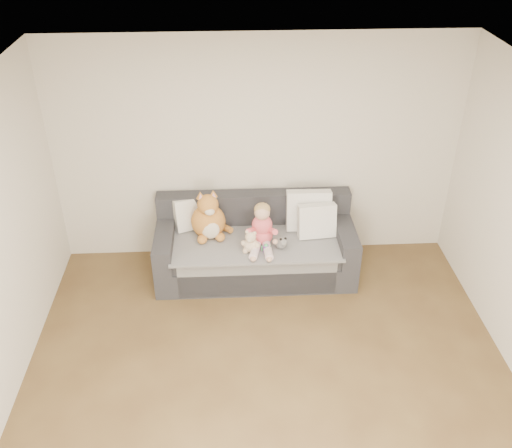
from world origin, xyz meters
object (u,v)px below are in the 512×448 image
Objects in this scene: toddler at (262,229)px; teddy_bear at (251,243)px; sofa at (255,248)px; plush_cat at (209,219)px; sippy_cup at (266,248)px.

toddler reaches higher than teddy_bear.
plush_cat is (-0.51, 0.04, 0.37)m from sofa.
toddler reaches higher than sofa.
sippy_cup is (0.10, -0.32, 0.22)m from sofa.
plush_cat reaches higher than sippy_cup.
sippy_cup is at bearing 13.38° from teddy_bear.
toddler is at bearing 103.37° from sippy_cup.
plush_cat reaches higher than toddler.
toddler is at bearing -31.36° from plush_cat.
toddler is 0.61m from plush_cat.
teddy_bear is at bearing -101.76° from sofa.
toddler is (0.07, -0.17, 0.37)m from sofa.
sofa is at bearing 98.53° from teddy_bear.
teddy_bear is at bearing -130.14° from toddler.
sofa is 3.79× the size of plush_cat.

